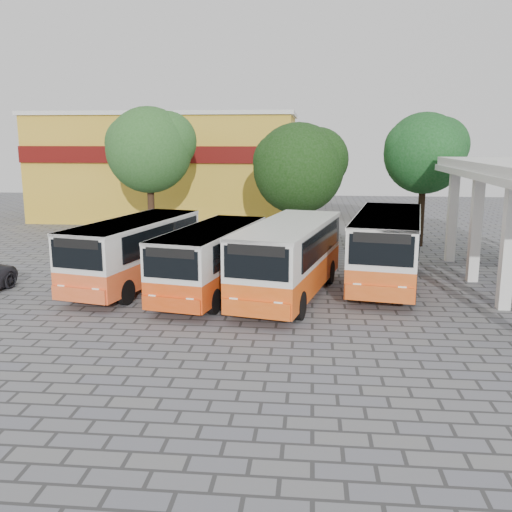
# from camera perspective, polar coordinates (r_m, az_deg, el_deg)

# --- Properties ---
(ground) EXTENTS (90.00, 90.00, 0.00)m
(ground) POSITION_cam_1_polar(r_m,az_deg,el_deg) (20.84, 3.92, -6.15)
(ground) COLOR slate
(ground) RESTS_ON ground
(shophouse_block) EXTENTS (20.40, 10.40, 8.30)m
(shophouse_block) POSITION_cam_1_polar(r_m,az_deg,el_deg) (47.29, -8.66, 8.91)
(shophouse_block) COLOR gold
(shophouse_block) RESTS_ON ground
(bus_far_left) EXTENTS (4.25, 8.51, 2.91)m
(bus_far_left) POSITION_cam_1_polar(r_m,az_deg,el_deg) (25.21, -12.05, 0.72)
(bus_far_left) COLOR #F15A27
(bus_far_left) RESTS_ON ground
(bus_centre_left) EXTENTS (3.86, 8.11, 2.79)m
(bus_centre_left) POSITION_cam_1_polar(r_m,az_deg,el_deg) (23.45, -4.47, -0.04)
(bus_centre_left) COLOR #E1460F
(bus_centre_left) RESTS_ON ground
(bus_centre_right) EXTENTS (4.39, 8.91, 3.06)m
(bus_centre_right) POSITION_cam_1_polar(r_m,az_deg,el_deg) (22.98, 3.32, 0.12)
(bus_centre_right) COLOR #E55311
(bus_centre_right) RESTS_ON ground
(bus_far_right) EXTENTS (4.18, 9.13, 3.16)m
(bus_far_right) POSITION_cam_1_polar(r_m,az_deg,el_deg) (25.60, 12.99, 1.16)
(bus_far_right) COLOR #E05517
(bus_far_right) RESTS_ON ground
(tree_left) EXTENTS (5.59, 5.32, 8.31)m
(tree_left) POSITION_cam_1_polar(r_m,az_deg,el_deg) (36.59, -10.54, 10.65)
(tree_left) COLOR #402919
(tree_left) RESTS_ON ground
(tree_middle) EXTENTS (5.68, 5.41, 7.31)m
(tree_middle) POSITION_cam_1_polar(r_m,az_deg,el_deg) (34.41, 4.38, 9.02)
(tree_middle) COLOR #4B3717
(tree_middle) RESTS_ON ground
(tree_right) EXTENTS (4.97, 4.73, 7.87)m
(tree_right) POSITION_cam_1_polar(r_m,az_deg,el_deg) (35.22, 16.61, 10.06)
(tree_right) COLOR black
(tree_right) RESTS_ON ground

